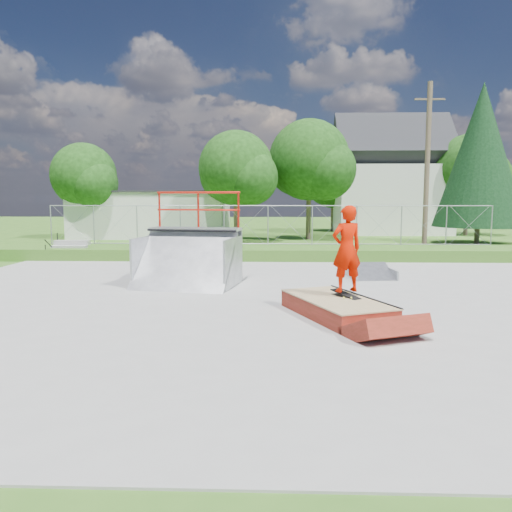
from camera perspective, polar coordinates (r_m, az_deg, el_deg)
The scene contains 19 objects.
ground at distance 12.40m, azimuth 0.87°, elevation -5.48°, with size 120.00×120.00×0.00m, color #33621C.
concrete_pad at distance 12.40m, azimuth 0.87°, elevation -5.39°, with size 20.00×16.00×0.04m, color #969694.
grass_berm at distance 21.75m, azimuth 1.34°, elevation 0.38°, with size 24.00×3.00×0.50m, color #33621C.
grind_box at distance 11.09m, azimuth 9.11°, elevation -5.87°, with size 2.37×3.16×0.42m.
quarter_pipe at distance 14.75m, azimuth -7.95°, elevation 1.89°, with size 2.80×2.37×2.80m, color gray, non-canonical shape.
flat_bank_ramp at distance 16.63m, azimuth 13.02°, elevation -1.83°, with size 1.37×1.46×0.42m, color gray, non-canonical shape.
skateboard at distance 11.27m, azimuth 10.22°, elevation -4.37°, with size 0.22×0.80×0.02m, color black.
skater at distance 11.13m, azimuth 10.32°, elevation 0.44°, with size 0.69×0.45×1.90m, color red.
concrete_stairs at distance 22.69m, azimuth -20.68°, elevation 0.59°, with size 1.50×1.60×0.80m, color #969694, non-canonical shape.
chain_link_fence at distance 22.66m, azimuth 1.38°, elevation 3.54°, with size 20.00×0.06×1.80m, color #9899A0, non-canonical shape.
utility_building_flat at distance 35.12m, azimuth -11.63°, elevation 4.63°, with size 10.00×6.00×3.00m, color silver.
gable_house at distance 39.14m, azimuth 15.06°, elevation 8.15°, with size 8.40×6.08×8.94m.
utility_pole at distance 25.24m, azimuth 18.96°, elevation 9.41°, with size 0.24×0.24×8.00m, color brown.
tree_left_near at distance 30.07m, azimuth -1.85°, elevation 9.69°, with size 4.76×4.48×6.65m.
tree_center at distance 32.12m, azimuth 6.63°, elevation 10.53°, with size 5.44×5.12×7.60m.
tree_left_far at distance 34.18m, azimuth -18.81°, elevation 8.46°, with size 4.42×4.16×6.18m.
tree_right_far at distance 38.64m, azimuth 23.55°, elevation 8.90°, with size 5.10×4.80×7.12m.
tree_back_mid at distance 40.31m, azimuth 9.14°, elevation 7.94°, with size 4.08×3.84×5.70m.
conifer_tree at distance 31.51m, azimuth 24.31°, elevation 10.45°, with size 5.04×5.04×9.10m.
Camera 1 is at (0.23, -12.13, 2.58)m, focal length 35.00 mm.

